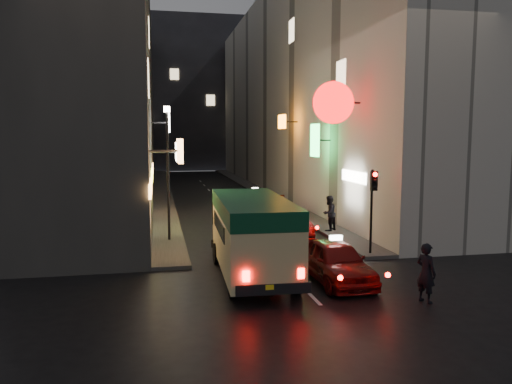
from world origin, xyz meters
TOP-DOWN VIEW (x-y plane):
  - ground at (0.00, 0.00)m, footprint 120.00×120.00m
  - building_left at (-8.00, 33.99)m, footprint 7.47×52.16m
  - building_right at (8.00, 33.99)m, footprint 8.37×52.00m
  - building_far at (0.00, 66.00)m, footprint 30.00×10.00m
  - sidewalk_left at (-4.25, 34.00)m, footprint 1.50×52.00m
  - sidewalk_right at (4.25, 34.00)m, footprint 1.50×52.00m
  - minibus at (-1.44, 6.53)m, footprint 2.55×6.69m
  - taxi_near at (1.28, 5.43)m, footprint 2.33×5.41m
  - taxi_second at (1.72, 13.34)m, footprint 2.12×5.18m
  - taxi_third at (2.26, 18.44)m, footprint 2.61×4.93m
  - taxi_far at (1.97, 23.24)m, footprint 2.19×4.77m
  - pedestrian_crossing at (3.23, 2.88)m, footprint 0.66×0.80m
  - pedestrian_sidewalk at (3.95, 13.63)m, footprint 0.91×0.86m
  - traffic_light at (4.00, 8.47)m, footprint 0.26×0.43m
  - lamp_post at (-4.20, 13.00)m, footprint 0.28×0.28m

SIDE VIEW (x-z plane):
  - ground at x=0.00m, z-range 0.00..0.00m
  - sidewalk_left at x=-4.25m, z-range 0.00..0.15m
  - sidewalk_right at x=4.25m, z-range 0.00..0.15m
  - taxi_far at x=1.97m, z-range -0.08..1.57m
  - taxi_third at x=2.26m, z-range -0.08..1.58m
  - taxi_second at x=1.72m, z-range -0.08..1.73m
  - taxi_near at x=1.28m, z-range -0.08..1.79m
  - pedestrian_crossing at x=3.23m, z-range 0.00..2.07m
  - pedestrian_sidewalk at x=3.95m, z-range 0.15..2.22m
  - minibus at x=-1.44m, z-range 0.37..3.23m
  - traffic_light at x=4.00m, z-range 0.94..4.44m
  - lamp_post at x=-4.20m, z-range 0.61..6.84m
  - building_left at x=-8.00m, z-range 0.00..18.00m
  - building_right at x=8.00m, z-range 0.00..18.00m
  - building_far at x=0.00m, z-range 0.00..22.00m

